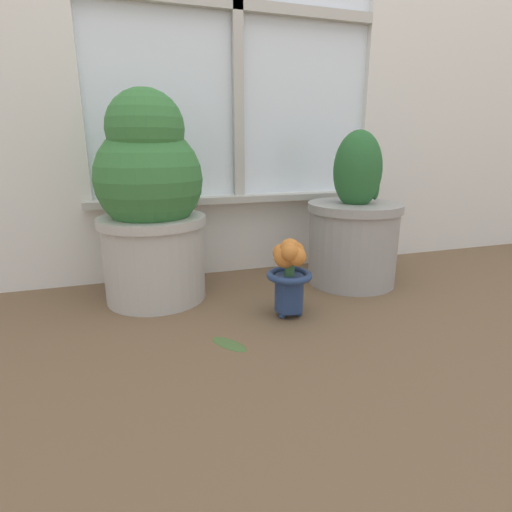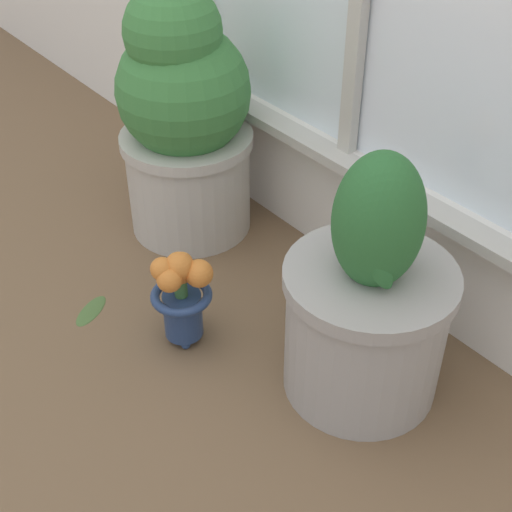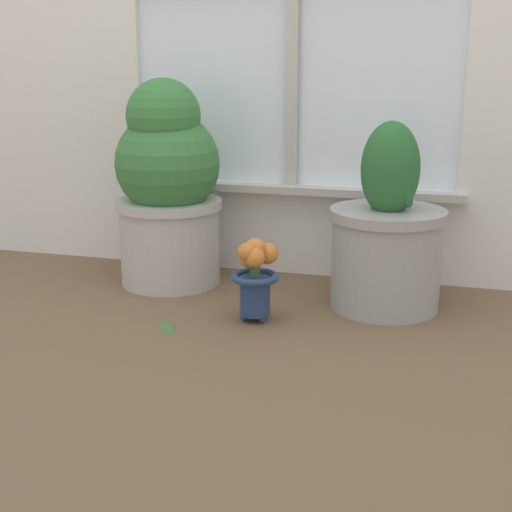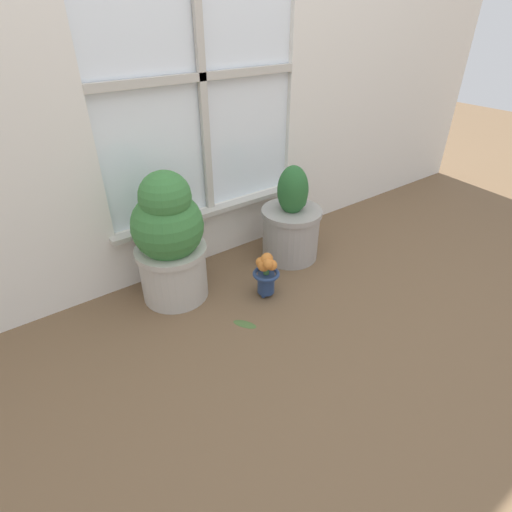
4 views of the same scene
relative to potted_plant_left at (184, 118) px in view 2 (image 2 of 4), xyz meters
name	(u,v)px [view 2 (image 2 of 4)]	position (x,y,z in m)	size (l,w,h in m)	color
ground_plane	(145,354)	(0.34, -0.35, -0.31)	(10.00, 10.00, 0.00)	brown
potted_plant_left	(184,118)	(0.00, 0.00, 0.00)	(0.33, 0.33, 0.63)	#B7B2A8
potted_plant_right	(368,307)	(0.68, -0.05, -0.11)	(0.32, 0.32, 0.53)	#9E9993
flower_vase	(181,291)	(0.35, -0.26, -0.17)	(0.13, 0.13, 0.23)	navy
fallen_leaf	(91,310)	(0.14, -0.37, -0.30)	(0.10, 0.12, 0.01)	#476633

